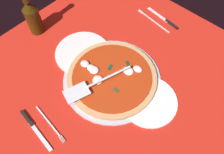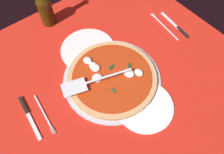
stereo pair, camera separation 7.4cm
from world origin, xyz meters
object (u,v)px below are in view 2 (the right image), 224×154
(place_setting_near, at_px, (36,114))
(place_setting_far, at_px, (171,27))
(beer_bottle, at_px, (45,8))
(pizza, at_px, (112,77))
(pizza_server, at_px, (92,81))
(dinner_plate_right, at_px, (145,106))
(dinner_plate_left, at_px, (87,50))

(place_setting_near, bearing_deg, place_setting_far, 94.57)
(place_setting_far, xyz_separation_m, beer_bottle, (-0.40, -0.45, 0.09))
(pizza, xyz_separation_m, place_setting_near, (-0.06, -0.33, -0.01))
(place_setting_far, bearing_deg, pizza_server, 100.20)
(pizza_server, relative_size, beer_bottle, 1.13)
(pizza, bearing_deg, beer_bottle, -175.03)
(place_setting_far, relative_size, beer_bottle, 0.88)
(dinner_plate_right, relative_size, place_setting_far, 1.02)
(dinner_plate_left, relative_size, pizza, 0.66)
(beer_bottle, bearing_deg, place_setting_far, 48.42)
(dinner_plate_right, xyz_separation_m, pizza, (-0.18, -0.02, 0.01))
(pizza_server, height_order, beer_bottle, beer_bottle)
(dinner_plate_right, bearing_deg, place_setting_far, 120.60)
(dinner_plate_right, bearing_deg, beer_bottle, -174.38)
(dinner_plate_right, relative_size, beer_bottle, 0.89)
(dinner_plate_left, height_order, dinner_plate_right, same)
(beer_bottle, bearing_deg, dinner_plate_left, 9.81)
(place_setting_far, bearing_deg, beer_bottle, 54.94)
(pizza, height_order, beer_bottle, beer_bottle)
(dinner_plate_right, relative_size, pizza_server, 0.79)
(dinner_plate_left, height_order, pizza, pizza)
(pizza_server, bearing_deg, dinner_plate_right, 136.52)
(dinner_plate_right, height_order, pizza_server, pizza_server)
(pizza, height_order, place_setting_far, pizza)
(dinner_plate_right, height_order, beer_bottle, beer_bottle)
(pizza, relative_size, pizza_server, 1.30)
(pizza, bearing_deg, pizza_server, -102.82)
(pizza, bearing_deg, dinner_plate_right, 7.25)
(dinner_plate_left, distance_m, beer_bottle, 0.28)
(pizza_server, bearing_deg, pizza, -174.42)
(place_setting_near, bearing_deg, dinner_plate_right, 61.12)
(pizza_server, bearing_deg, place_setting_near, 9.47)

